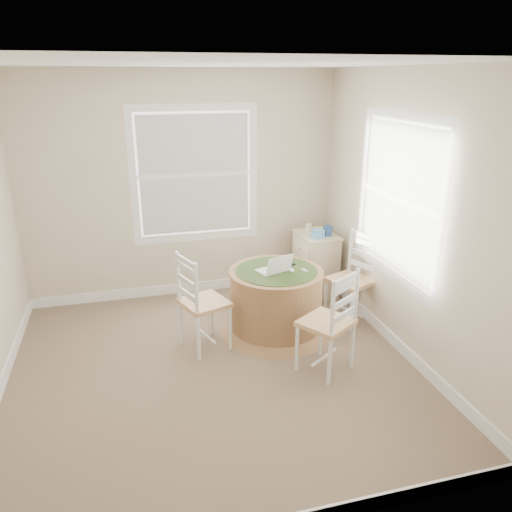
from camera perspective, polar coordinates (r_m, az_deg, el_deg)
name	(u,v)px	position (r m, az deg, el deg)	size (l,w,h in m)	color
room	(226,226)	(4.29, -3.49, 3.41)	(3.64, 3.64, 2.64)	#77614C
round_table	(276,298)	(5.12, 2.28, -4.86)	(1.13, 1.13, 0.68)	#916541
chair_left	(204,302)	(4.81, -5.93, -5.28)	(0.42, 0.40, 0.95)	white
chair_near	(326,322)	(4.46, 8.02, -7.48)	(0.42, 0.40, 0.95)	white
chair_right	(351,280)	(5.38, 10.77, -2.72)	(0.42, 0.40, 0.95)	white
laptop	(274,269)	(4.96, 2.09, -1.50)	(0.36, 0.34, 0.21)	white
mouse	(291,270)	(5.00, 4.06, -1.63)	(0.05, 0.09, 0.03)	white
phone	(304,271)	(5.02, 5.55, -1.67)	(0.04, 0.09, 0.02)	#B7BABF
keys	(292,265)	(5.15, 4.13, -1.01)	(0.06, 0.05, 0.03)	black
corner_chest	(315,264)	(6.06, 6.79, -0.86)	(0.46, 0.60, 0.75)	beige
tissue_box	(318,234)	(5.79, 7.07, 2.57)	(0.12, 0.12, 0.10)	#5699C6
box_yellow	(319,230)	(5.99, 7.23, 2.96)	(0.15, 0.10, 0.06)	gold
box_blue	(327,231)	(5.87, 8.14, 2.87)	(0.08, 0.08, 0.12)	#2D4D88
cup_cream	(309,228)	(6.02, 6.06, 3.25)	(0.07, 0.07, 0.09)	beige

